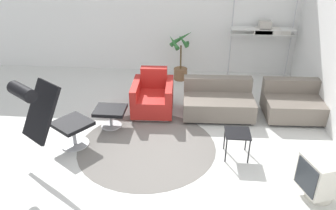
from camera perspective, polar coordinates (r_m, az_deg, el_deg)
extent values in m
plane|color=silver|center=(5.34, -2.14, -6.51)|extent=(12.00, 12.00, 0.00)
cube|color=white|center=(7.84, 0.72, 15.70)|extent=(12.00, 0.06, 2.80)
cylinder|color=slate|center=(5.25, -3.69, -7.19)|extent=(2.18, 2.18, 0.01)
cylinder|color=#BCBCC1|center=(5.49, -15.83, -6.51)|extent=(0.61, 0.61, 0.02)
cylinder|color=#BCBCC1|center=(5.40, -16.06, -4.99)|extent=(0.06, 0.06, 0.32)
cube|color=black|center=(5.29, -16.33, -3.13)|extent=(0.72, 0.72, 0.06)
cube|color=black|center=(4.92, -21.25, -1.02)|extent=(0.68, 0.66, 0.77)
cylinder|color=black|center=(4.69, -24.09, 2.14)|extent=(0.49, 0.42, 0.18)
cylinder|color=#BCBCC1|center=(5.85, -9.81, -3.53)|extent=(0.36, 0.36, 0.02)
cylinder|color=#BCBCC1|center=(5.78, -9.92, -2.32)|extent=(0.05, 0.05, 0.26)
cube|color=black|center=(5.70, -10.05, -0.91)|extent=(0.53, 0.45, 0.06)
cube|color=silver|center=(6.21, -2.61, -1.00)|extent=(0.63, 0.73, 0.06)
cube|color=red|center=(6.12, -2.65, 0.56)|extent=(0.53, 0.88, 0.32)
cube|color=red|center=(6.28, -2.44, 4.88)|extent=(0.50, 0.20, 0.40)
cube|color=red|center=(6.05, 0.24, 1.43)|extent=(0.16, 0.86, 0.54)
cube|color=red|center=(6.11, -5.55, 1.54)|extent=(0.16, 0.86, 0.54)
cube|color=black|center=(6.17, 8.58, -1.53)|extent=(1.17, 0.73, 0.05)
cube|color=#70665B|center=(6.09, 8.70, 0.05)|extent=(1.30, 0.86, 0.33)
cube|color=#70665B|center=(6.23, 8.65, 3.74)|extent=(1.27, 0.25, 0.26)
cube|color=black|center=(6.45, 20.64, -1.79)|extent=(0.94, 0.72, 0.05)
cube|color=#70665B|center=(6.36, 20.92, -0.29)|extent=(1.05, 0.85, 0.33)
cube|color=#70665B|center=(6.51, 20.62, 3.26)|extent=(1.02, 0.24, 0.26)
cube|color=black|center=(4.92, 12.04, -4.78)|extent=(0.37, 0.37, 0.02)
cylinder|color=black|center=(4.87, 10.07, -7.81)|extent=(0.02, 0.02, 0.40)
cylinder|color=black|center=(4.92, 13.92, -7.90)|extent=(0.02, 0.02, 0.40)
cylinder|color=black|center=(5.15, 9.82, -5.72)|extent=(0.02, 0.02, 0.40)
cylinder|color=black|center=(5.19, 13.46, -5.82)|extent=(0.02, 0.02, 0.40)
cylinder|color=beige|center=(4.71, 24.79, -13.66)|extent=(0.33, 0.33, 0.14)
cube|color=beige|center=(4.54, 25.51, -10.81)|extent=(0.60, 0.57, 0.45)
cube|color=#282D33|center=(4.40, 22.92, -11.51)|extent=(0.13, 0.36, 0.39)
cylinder|color=brown|center=(7.65, 2.19, 5.46)|extent=(0.31, 0.31, 0.26)
cylinder|color=#382819|center=(7.60, 2.20, 6.31)|extent=(0.28, 0.28, 0.02)
cylinder|color=brown|center=(7.51, 2.24, 8.32)|extent=(0.04, 0.04, 0.55)
cone|color=#2D6B33|center=(7.42, 3.48, 10.85)|extent=(0.14, 0.36, 0.23)
cone|color=#2D6B33|center=(7.58, 2.61, 11.73)|extent=(0.47, 0.17, 0.35)
cone|color=#2D6B33|center=(7.51, 1.47, 11.15)|extent=(0.32, 0.32, 0.25)
cone|color=#2D6B33|center=(7.31, 1.00, 10.86)|extent=(0.30, 0.40, 0.28)
cone|color=#2D6B33|center=(7.30, 2.65, 11.06)|extent=(0.29, 0.22, 0.32)
cylinder|color=#BCBCC1|center=(7.80, 10.92, 11.49)|extent=(0.03, 0.03, 1.83)
cylinder|color=#BCBCC1|center=(8.04, 20.60, 10.74)|extent=(0.03, 0.03, 1.83)
cube|color=white|center=(7.75, 16.09, 11.71)|extent=(1.40, 0.28, 0.02)
cube|color=white|center=(7.74, 16.11, 11.84)|extent=(1.40, 0.28, 0.02)
cube|color=white|center=(7.72, 16.22, 12.63)|extent=(1.40, 0.28, 0.02)
cube|color=beige|center=(7.72, 16.13, 12.17)|extent=(0.40, 0.24, 0.11)
cube|color=silver|center=(7.74, 16.90, 12.28)|extent=(0.56, 0.24, 0.12)
cube|color=#B7B2A8|center=(7.69, 16.56, 13.27)|extent=(0.25, 0.24, 0.16)
cube|color=beige|center=(7.83, 19.67, 11.87)|extent=(0.23, 0.24, 0.11)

